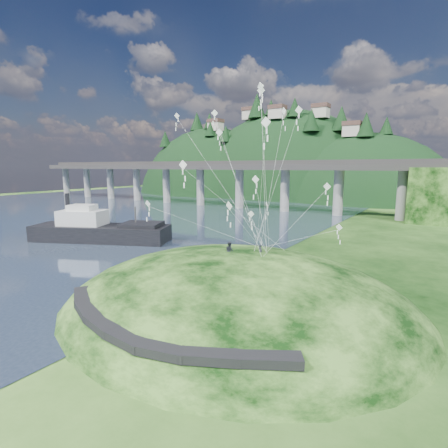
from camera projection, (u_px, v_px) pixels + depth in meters
The scene contains 10 objects.
ground at pixel (161, 294), 36.67m from camera, with size 320.00×320.00×0.00m, color black.
water at pixel (49, 213), 100.32m from camera, with size 240.00×240.00×0.00m, color #31415B.
grass_hill at pixel (236, 319), 34.25m from camera, with size 36.00×32.00×13.00m.
footpath at pixel (142, 329), 24.25m from camera, with size 22.29×5.84×0.83m.
bridge at pixel (255, 178), 107.21m from camera, with size 160.00×11.00×15.00m.
far_ridge at pixel (275, 211), 162.28m from camera, with size 153.00×70.00×94.50m.
work_barge at pixel (98, 229), 62.35m from camera, with size 24.81×16.16×8.49m.
wooden_dock at pixel (163, 273), 42.69m from camera, with size 13.15×7.15×0.96m.
kite_flyers at pixel (236, 242), 34.46m from camera, with size 3.51×2.37×1.93m.
kite_swarm at pixel (248, 157), 35.40m from camera, with size 18.67×14.45×16.25m.
Camera 1 is at (24.69, -25.63, 13.27)m, focal length 28.00 mm.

